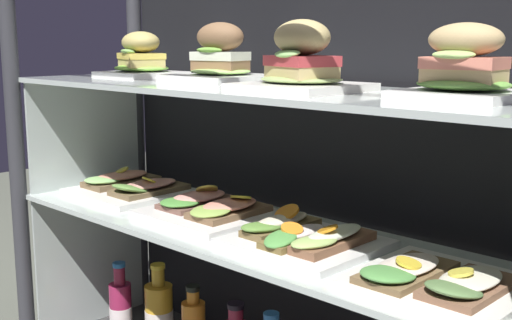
{
  "coord_description": "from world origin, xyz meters",
  "views": [
    {
      "loc": [
        0.91,
        -0.94,
        0.81
      ],
      "look_at": [
        0.0,
        0.0,
        0.57
      ],
      "focal_mm": 46.77,
      "sensor_mm": 36.0,
      "label": 1
    }
  ],
  "objects_px": {
    "juice_bottle_front_second": "(159,315)",
    "plated_roll_sandwich_left_of_center": "(141,59)",
    "plated_roll_sandwich_far_right": "(464,70)",
    "open_sandwich_tray_near_right_corner": "(303,238)",
    "open_sandwich_tray_left_of_center": "(209,209)",
    "plated_roll_sandwich_far_left": "(220,61)",
    "open_sandwich_tray_mid_right": "(130,187)",
    "plated_roll_sandwich_near_right_corner": "(301,64)",
    "juice_bottle_tucked_behind": "(120,309)",
    "open_sandwich_tray_far_right": "(437,280)"
  },
  "relations": [
    {
      "from": "open_sandwich_tray_left_of_center",
      "to": "juice_bottle_tucked_behind",
      "type": "height_order",
      "value": "open_sandwich_tray_left_of_center"
    },
    {
      "from": "plated_roll_sandwich_far_right",
      "to": "open_sandwich_tray_mid_right",
      "type": "xyz_separation_m",
      "value": [
        -0.87,
        -0.01,
        -0.32
      ]
    },
    {
      "from": "plated_roll_sandwich_left_of_center",
      "to": "juice_bottle_tucked_behind",
      "type": "relative_size",
      "value": 0.87
    },
    {
      "from": "open_sandwich_tray_far_right",
      "to": "juice_bottle_tucked_behind",
      "type": "xyz_separation_m",
      "value": [
        -0.92,
        0.04,
        -0.33
      ]
    },
    {
      "from": "open_sandwich_tray_left_of_center",
      "to": "open_sandwich_tray_near_right_corner",
      "type": "xyz_separation_m",
      "value": [
        0.28,
        -0.02,
        -0.0
      ]
    },
    {
      "from": "plated_roll_sandwich_far_right",
      "to": "open_sandwich_tray_left_of_center",
      "type": "distance_m",
      "value": 0.64
    },
    {
      "from": "open_sandwich_tray_left_of_center",
      "to": "juice_bottle_tucked_behind",
      "type": "distance_m",
      "value": 0.49
    },
    {
      "from": "plated_roll_sandwich_far_left",
      "to": "juice_bottle_tucked_behind",
      "type": "relative_size",
      "value": 0.98
    },
    {
      "from": "plated_roll_sandwich_far_left",
      "to": "juice_bottle_tucked_behind",
      "type": "bearing_deg",
      "value": -171.81
    },
    {
      "from": "plated_roll_sandwich_far_left",
      "to": "plated_roll_sandwich_far_right",
      "type": "distance_m",
      "value": 0.58
    },
    {
      "from": "open_sandwich_tray_far_right",
      "to": "open_sandwich_tray_mid_right",
      "type": "bearing_deg",
      "value": 176.71
    },
    {
      "from": "open_sandwich_tray_near_right_corner",
      "to": "plated_roll_sandwich_left_of_center",
      "type": "bearing_deg",
      "value": 173.39
    },
    {
      "from": "plated_roll_sandwich_far_left",
      "to": "open_sandwich_tray_left_of_center",
      "type": "distance_m",
      "value": 0.32
    },
    {
      "from": "plated_roll_sandwich_left_of_center",
      "to": "plated_roll_sandwich_far_left",
      "type": "xyz_separation_m",
      "value": [
        0.28,
        0.0,
        -0.0
      ]
    },
    {
      "from": "open_sandwich_tray_near_right_corner",
      "to": "juice_bottle_front_second",
      "type": "height_order",
      "value": "open_sandwich_tray_near_right_corner"
    },
    {
      "from": "open_sandwich_tray_far_right",
      "to": "juice_bottle_tucked_behind",
      "type": "relative_size",
      "value": 1.32
    },
    {
      "from": "plated_roll_sandwich_far_right",
      "to": "open_sandwich_tray_mid_right",
      "type": "relative_size",
      "value": 0.68
    },
    {
      "from": "plated_roll_sandwich_far_left",
      "to": "plated_roll_sandwich_far_right",
      "type": "height_order",
      "value": "plated_roll_sandwich_far_left"
    },
    {
      "from": "juice_bottle_tucked_behind",
      "to": "open_sandwich_tray_left_of_center",
      "type": "bearing_deg",
      "value": -0.06
    },
    {
      "from": "open_sandwich_tray_near_right_corner",
      "to": "juice_bottle_front_second",
      "type": "bearing_deg",
      "value": 174.35
    },
    {
      "from": "juice_bottle_front_second",
      "to": "open_sandwich_tray_near_right_corner",
      "type": "bearing_deg",
      "value": -5.65
    },
    {
      "from": "plated_roll_sandwich_left_of_center",
      "to": "plated_roll_sandwich_near_right_corner",
      "type": "height_order",
      "value": "plated_roll_sandwich_near_right_corner"
    },
    {
      "from": "plated_roll_sandwich_left_of_center",
      "to": "open_sandwich_tray_mid_right",
      "type": "height_order",
      "value": "plated_roll_sandwich_left_of_center"
    },
    {
      "from": "plated_roll_sandwich_near_right_corner",
      "to": "juice_bottle_tucked_behind",
      "type": "height_order",
      "value": "plated_roll_sandwich_near_right_corner"
    },
    {
      "from": "plated_roll_sandwich_left_of_center",
      "to": "open_sandwich_tray_left_of_center",
      "type": "relative_size",
      "value": 0.66
    },
    {
      "from": "juice_bottle_tucked_behind",
      "to": "plated_roll_sandwich_near_right_corner",
      "type": "bearing_deg",
      "value": -2.53
    },
    {
      "from": "plated_roll_sandwich_far_left",
      "to": "plated_roll_sandwich_far_right",
      "type": "relative_size",
      "value": 1.09
    },
    {
      "from": "plated_roll_sandwich_left_of_center",
      "to": "open_sandwich_tray_left_of_center",
      "type": "bearing_deg",
      "value": -9.31
    },
    {
      "from": "plated_roll_sandwich_near_right_corner",
      "to": "juice_bottle_front_second",
      "type": "distance_m",
      "value": 0.82
    },
    {
      "from": "plated_roll_sandwich_far_right",
      "to": "open_sandwich_tray_far_right",
      "type": "bearing_deg",
      "value": -83.78
    },
    {
      "from": "open_sandwich_tray_left_of_center",
      "to": "plated_roll_sandwich_near_right_corner",
      "type": "bearing_deg",
      "value": -5.66
    },
    {
      "from": "open_sandwich_tray_near_right_corner",
      "to": "juice_bottle_tucked_behind",
      "type": "xyz_separation_m",
      "value": [
        -0.64,
        0.02,
        -0.33
      ]
    },
    {
      "from": "plated_roll_sandwich_far_left",
      "to": "open_sandwich_tray_near_right_corner",
      "type": "xyz_separation_m",
      "value": [
        0.29,
        -0.07,
        -0.32
      ]
    },
    {
      "from": "plated_roll_sandwich_far_left",
      "to": "juice_bottle_front_second",
      "type": "relative_size",
      "value": 0.9
    },
    {
      "from": "plated_roll_sandwich_far_right",
      "to": "open_sandwich_tray_far_right",
      "type": "height_order",
      "value": "plated_roll_sandwich_far_right"
    },
    {
      "from": "juice_bottle_tucked_behind",
      "to": "open_sandwich_tray_mid_right",
      "type": "bearing_deg",
      "value": 14.02
    },
    {
      "from": "plated_roll_sandwich_far_left",
      "to": "plated_roll_sandwich_far_right",
      "type": "xyz_separation_m",
      "value": [
        0.58,
        -0.03,
        0.0
      ]
    },
    {
      "from": "plated_roll_sandwich_far_right",
      "to": "open_sandwich_tray_mid_right",
      "type": "bearing_deg",
      "value": -179.21
    },
    {
      "from": "juice_bottle_front_second",
      "to": "juice_bottle_tucked_behind",
      "type": "bearing_deg",
      "value": -165.49
    },
    {
      "from": "juice_bottle_front_second",
      "to": "plated_roll_sandwich_left_of_center",
      "type": "bearing_deg",
      "value": 166.12
    },
    {
      "from": "plated_roll_sandwich_far_left",
      "to": "open_sandwich_tray_mid_right",
      "type": "xyz_separation_m",
      "value": [
        -0.29,
        -0.04,
        -0.32
      ]
    },
    {
      "from": "plated_roll_sandwich_near_right_corner",
      "to": "plated_roll_sandwich_far_right",
      "type": "bearing_deg",
      "value": 10.37
    },
    {
      "from": "plated_roll_sandwich_far_right",
      "to": "open_sandwich_tray_left_of_center",
      "type": "bearing_deg",
      "value": -177.55
    },
    {
      "from": "open_sandwich_tray_left_of_center",
      "to": "juice_bottle_front_second",
      "type": "relative_size",
      "value": 1.21
    },
    {
      "from": "plated_roll_sandwich_far_right",
      "to": "open_sandwich_tray_near_right_corner",
      "type": "height_order",
      "value": "plated_roll_sandwich_far_right"
    },
    {
      "from": "plated_roll_sandwich_near_right_corner",
      "to": "open_sandwich_tray_left_of_center",
      "type": "height_order",
      "value": "plated_roll_sandwich_near_right_corner"
    },
    {
      "from": "plated_roll_sandwich_far_right",
      "to": "juice_bottle_tucked_behind",
      "type": "relative_size",
      "value": 0.9
    },
    {
      "from": "plated_roll_sandwich_far_left",
      "to": "plated_roll_sandwich_far_right",
      "type": "bearing_deg",
      "value": -2.53
    },
    {
      "from": "plated_roll_sandwich_far_right",
      "to": "juice_bottle_tucked_behind",
      "type": "height_order",
      "value": "plated_roll_sandwich_far_right"
    },
    {
      "from": "open_sandwich_tray_left_of_center",
      "to": "open_sandwich_tray_far_right",
      "type": "height_order",
      "value": "open_sandwich_tray_left_of_center"
    }
  ]
}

